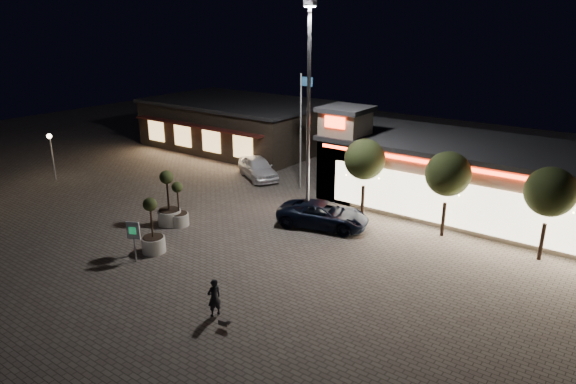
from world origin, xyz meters
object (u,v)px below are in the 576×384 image
Objects in this scene: white_sedan at (258,168)px; planter_left at (179,212)px; pickup_truck at (323,214)px; valet_sign at (133,234)px; planter_mid at (153,235)px; pedestrian at (214,297)px.

white_sedan is 1.79× the size of planter_left.
pickup_truck is 2.51× the size of valet_sign.
planter_mid is 1.34m from valet_sign.
valet_sign is (0.10, -1.22, 0.54)m from planter_mid.
valet_sign reaches higher than pickup_truck.
pickup_truck is 1.76× the size of planter_mid.
planter_left is (2.25, -9.88, 0.01)m from white_sedan.
pedestrian is at bearing -34.33° from planter_left.
white_sedan is 2.27× the size of valet_sign.
pedestrian is 0.61× the size of planter_left.
pickup_truck is at bearing 61.36° from valet_sign.
planter_left is at bearing -136.51° from white_sedan.
planter_mid is 1.42× the size of valet_sign.
valet_sign is (-5.07, -9.28, 0.73)m from pickup_truck.
valet_sign reaches higher than white_sedan.
white_sedan is 18.81m from pedestrian.
pedestrian is 7.13m from planter_mid.
planter_left is 0.90× the size of planter_mid.
planter_left is at bearing 116.59° from planter_mid.
planter_left is 1.27× the size of valet_sign.
planter_left reaches higher than white_sedan.
valet_sign is at bearing -83.84° from pedestrian.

